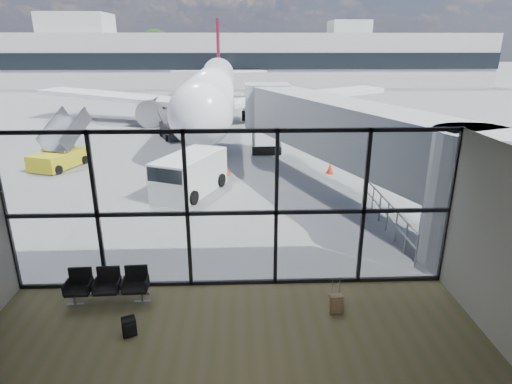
{
  "coord_description": "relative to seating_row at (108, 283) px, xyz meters",
  "views": [
    {
      "loc": [
        0.23,
        -10.75,
        6.54
      ],
      "look_at": [
        0.77,
        3.0,
        1.75
      ],
      "focal_mm": 30.0,
      "sensor_mm": 36.0,
      "label": 1
    }
  ],
  "objects": [
    {
      "name": "tree_1",
      "position": [
        -35.7,
        72.71,
        4.73
      ],
      "size": [
        5.61,
        5.61,
        8.07
      ],
      "color": "#382619",
      "rests_on": "ground"
    },
    {
      "name": "apron_railing",
      "position": [
        8.9,
        4.21,
        0.19
      ],
      "size": [
        0.06,
        5.46,
        1.11
      ],
      "color": "gray",
      "rests_on": "ground"
    },
    {
      "name": "seating_row",
      "position": [
        0.0,
        0.0,
        0.0
      ],
      "size": [
        2.14,
        0.67,
        0.95
      ],
      "rotation": [
        0.0,
        0.0,
        0.04
      ],
      "color": "gray",
      "rests_on": "ground"
    },
    {
      "name": "far_terminal",
      "position": [
        2.72,
        62.68,
        3.68
      ],
      "size": [
        80.0,
        12.2,
        11.0
      ],
      "color": "#A3A49F",
      "rests_on": "ground"
    },
    {
      "name": "belt_loader",
      "position": [
        -1.34,
        21.09,
        0.07
      ],
      "size": [
        2.61,
        4.03,
        1.76
      ],
      "rotation": [
        0.0,
        0.0,
        0.39
      ],
      "color": "black",
      "rests_on": "ground"
    },
    {
      "name": "ground",
      "position": [
        3.3,
        40.71,
        -0.53
      ],
      "size": [
        220.0,
        220.0,
        0.0
      ],
      "primitive_type": "plane",
      "color": "slate",
      "rests_on": "ground"
    },
    {
      "name": "tree_4",
      "position": [
        -17.7,
        72.71,
        4.73
      ],
      "size": [
        5.61,
        5.61,
        8.07
      ],
      "color": "#382619",
      "rests_on": "ground"
    },
    {
      "name": "backpack",
      "position": [
        0.88,
        -1.49,
        -0.29
      ],
      "size": [
        0.38,
        0.38,
        0.48
      ],
      "rotation": [
        0.0,
        0.0,
        0.39
      ],
      "color": "black",
      "rests_on": "ground"
    },
    {
      "name": "mobile_stairs",
      "position": [
        -6.49,
        13.4,
        0.07
      ],
      "size": [
        2.7,
        3.87,
        2.49
      ],
      "rotation": [
        0.0,
        0.0,
        -0.33
      ],
      "color": "gold",
      "rests_on": "ground"
    },
    {
      "name": "service_van",
      "position": [
        1.2,
        8.69,
        0.39
      ],
      "size": [
        3.29,
        4.47,
        1.78
      ],
      "rotation": [
        0.0,
        0.0,
        -0.42
      ],
      "color": "white",
      "rests_on": "ground"
    },
    {
      "name": "suitcase",
      "position": [
        5.93,
        -0.8,
        -0.25
      ],
      "size": [
        0.34,
        0.26,
        0.91
      ],
      "rotation": [
        0.0,
        0.0,
        0.02
      ],
      "color": "#8E6E4F",
      "rests_on": "ground"
    },
    {
      "name": "traffic_cone_a",
      "position": [
        2.81,
        11.6,
        -0.25
      ],
      "size": [
        0.4,
        0.4,
        0.58
      ],
      "color": "#FA380D",
      "rests_on": "ground"
    },
    {
      "name": "lounge_shell",
      "position": [
        3.3,
        -4.09,
        2.13
      ],
      "size": [
        12.02,
        8.01,
        4.51
      ],
      "color": "brown",
      "rests_on": "ground"
    },
    {
      "name": "glass_curtain_wall",
      "position": [
        3.3,
        0.71,
        1.72
      ],
      "size": [
        12.1,
        0.12,
        4.5
      ],
      "color": "white",
      "rests_on": "ground"
    },
    {
      "name": "tree_5",
      "position": [
        -11.7,
        72.71,
        5.35
      ],
      "size": [
        6.27,
        6.27,
        9.03
      ],
      "color": "#382619",
      "rests_on": "ground"
    },
    {
      "name": "traffic_cone_b",
      "position": [
        2.37,
        14.94,
        -0.22
      ],
      "size": [
        0.46,
        0.46,
        0.65
      ],
      "color": "#E15C0B",
      "rests_on": "ground"
    },
    {
      "name": "traffic_cone_c",
      "position": [
        8.3,
        11.58,
        -0.26
      ],
      "size": [
        0.39,
        0.39,
        0.55
      ],
      "color": "red",
      "rests_on": "ground"
    },
    {
      "name": "jet_bridge",
      "position": [
        8.2,
        7.79,
        2.23
      ],
      "size": [
        8.0,
        16.5,
        4.33
      ],
      "color": "gray",
      "rests_on": "ground"
    },
    {
      "name": "tree_3",
      "position": [
        -23.7,
        72.71,
        4.11
      ],
      "size": [
        4.95,
        4.95,
        7.12
      ],
      "color": "#382619",
      "rests_on": "ground"
    },
    {
      "name": "airliner",
      "position": [
        1.26,
        29.07,
        2.31
      ],
      "size": [
        31.21,
        36.09,
        9.3
      ],
      "rotation": [
        0.0,
        0.0,
        0.01
      ],
      "color": "white",
      "rests_on": "ground"
    },
    {
      "name": "tree_2",
      "position": [
        -29.7,
        72.71,
        5.35
      ],
      "size": [
        6.27,
        6.27,
        9.03
      ],
      "color": "#382619",
      "rests_on": "ground"
    }
  ]
}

